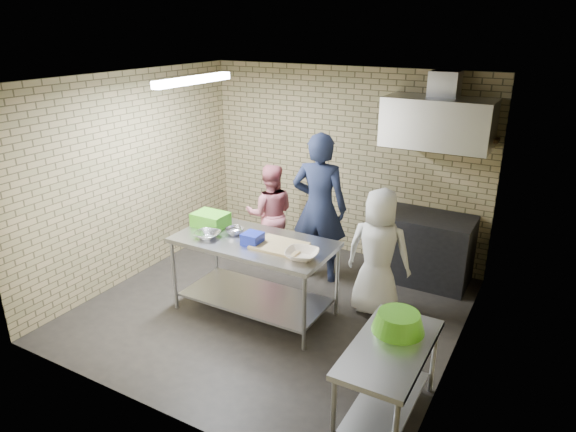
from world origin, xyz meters
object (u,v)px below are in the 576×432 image
(man_navy, at_px, (319,208))
(woman_white, at_px, (378,253))
(blue_tub, at_px, (253,239))
(stove, at_px, (424,248))
(green_basin, at_px, (398,322))
(green_crate, at_px, (211,219))
(woman_pink, at_px, (270,214))
(prep_table, at_px, (255,276))
(bottle_green, at_px, (478,131))
(side_counter, at_px, (387,383))

(man_navy, height_order, woman_white, man_navy)
(blue_tub, bearing_deg, stove, 52.44)
(man_navy, bearing_deg, green_basin, 121.30)
(blue_tub, bearing_deg, green_crate, 163.65)
(man_navy, xyz_separation_m, woman_pink, (-0.83, 0.13, -0.28))
(prep_table, bearing_deg, blue_tub, -63.43)
(green_crate, xyz_separation_m, man_navy, (0.96, 1.03, -0.01))
(prep_table, distance_m, woman_white, 1.46)
(bottle_green, distance_m, woman_white, 1.96)
(prep_table, relative_size, green_crate, 4.50)
(prep_table, distance_m, green_basin, 2.09)
(stove, bearing_deg, green_basin, -80.24)
(stove, xyz_separation_m, woman_white, (-0.26, -1.09, 0.31))
(man_navy, relative_size, woman_pink, 1.38)
(green_basin, bearing_deg, stove, 99.76)
(green_basin, distance_m, man_navy, 2.51)
(green_crate, relative_size, green_basin, 0.89)
(stove, distance_m, man_navy, 1.50)
(blue_tub, height_order, bottle_green, bottle_green)
(prep_table, height_order, blue_tub, blue_tub)
(stove, xyz_separation_m, woman_pink, (-2.07, -0.50, 0.27))
(side_counter, height_order, blue_tub, blue_tub)
(stove, height_order, woman_white, woman_white)
(green_basin, bearing_deg, bottle_green, 89.58)
(prep_table, height_order, woman_pink, woman_pink)
(bottle_green, bearing_deg, woman_white, -118.06)
(green_crate, height_order, blue_tub, green_crate)
(stove, bearing_deg, prep_table, -130.02)
(green_crate, distance_m, woman_pink, 1.21)
(side_counter, bearing_deg, stove, 99.29)
(prep_table, relative_size, blue_tub, 9.00)
(green_crate, bearing_deg, blue_tub, -16.35)
(green_crate, bearing_deg, green_basin, -17.43)
(green_crate, relative_size, woman_pink, 0.28)
(stove, bearing_deg, bottle_green, 28.07)
(green_basin, xyz_separation_m, bottle_green, (0.02, 2.74, 1.18))
(side_counter, bearing_deg, green_basin, 94.57)
(stove, bearing_deg, woman_white, -103.36)
(bottle_green, xyz_separation_m, woman_pink, (-2.52, -0.74, -1.30))
(side_counter, distance_m, woman_white, 1.85)
(stove, height_order, green_crate, green_crate)
(bottle_green, distance_m, woman_pink, 2.93)
(green_crate, height_order, woman_pink, woman_pink)
(bottle_green, height_order, man_navy, bottle_green)
(green_basin, distance_m, woman_white, 1.57)
(stove, xyz_separation_m, green_basin, (0.43, -2.50, 0.38))
(green_crate, bearing_deg, prep_table, -9.73)
(side_counter, bearing_deg, prep_table, 153.91)
(side_counter, distance_m, woman_pink, 3.39)
(blue_tub, relative_size, green_basin, 0.44)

